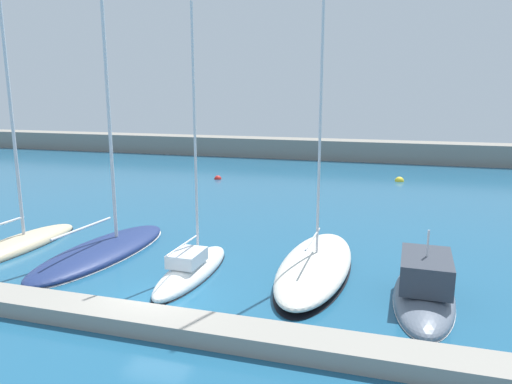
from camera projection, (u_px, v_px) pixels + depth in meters
ground_plane at (161, 303)px, 18.12m from camera, size 120.00×120.00×0.00m
dock_pier at (133, 319)px, 16.24m from camera, size 27.82×1.45×0.59m
breakwater_seawall at (325, 149)px, 56.97m from camera, size 108.00×3.44×2.30m
sailboat_sand_nearest at (16, 245)px, 24.38m from camera, size 2.24×8.38×14.35m
sailboat_navy_second at (102, 249)px, 23.49m from camera, size 3.81×9.75×16.98m
sailboat_white_third at (192, 269)px, 20.84m from camera, size 1.77×6.58×11.80m
sailboat_ivory_fourth at (315, 265)px, 21.07m from camera, size 3.06×9.47×16.46m
motorboat_slate_fifth at (424, 289)px, 18.39m from camera, size 2.47×7.11×3.21m
mooring_buoy_yellow at (399, 181)px, 42.83m from camera, size 0.81×0.81×0.81m
mooring_buoy_red at (218, 179)px, 43.89m from camera, size 0.67×0.67×0.67m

